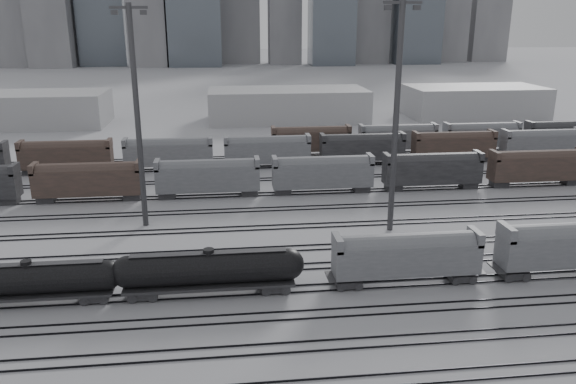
{
  "coord_description": "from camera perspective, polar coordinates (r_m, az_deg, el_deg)",
  "views": [
    {
      "loc": [
        -6.51,
        -47.73,
        25.15
      ],
      "look_at": [
        1.39,
        20.03,
        4.0
      ],
      "focal_mm": 35.0,
      "sensor_mm": 36.0,
      "label": 1
    }
  ],
  "objects": [
    {
      "name": "bg_string_near",
      "position": [
        84.07,
        3.53,
        1.77
      ],
      "size": [
        151.0,
        3.0,
        5.6
      ],
      "color": "slate",
      "rests_on": "ground"
    },
    {
      "name": "tank_car_a",
      "position": [
        56.74,
        -24.85,
        -8.14
      ],
      "size": [
        16.68,
        2.78,
        4.12
      ],
      "color": "black",
      "rests_on": "ground"
    },
    {
      "name": "warehouse_mid",
      "position": [
        145.23,
        -0.05,
        8.85
      ],
      "size": [
        40.0,
        18.0,
        8.0
      ],
      "primitive_type": "cube",
      "color": "#ABABAD",
      "rests_on": "ground"
    },
    {
      "name": "ground",
      "position": [
        54.34,
        1.01,
        -10.35
      ],
      "size": [
        900.0,
        900.0,
        0.0
      ],
      "primitive_type": "plane",
      "color": "silver",
      "rests_on": "ground"
    },
    {
      "name": "hopper_car_a",
      "position": [
        56.19,
        11.95,
        -6.17
      ],
      "size": [
        14.47,
        2.87,
        5.17
      ],
      "color": "black",
      "rests_on": "ground"
    },
    {
      "name": "bg_string_far",
      "position": [
        114.13,
        15.16,
        5.33
      ],
      "size": [
        66.0,
        3.0,
        5.6
      ],
      "color": "brown",
      "rests_on": "ground"
    },
    {
      "name": "hopper_car_b",
      "position": [
        63.66,
        27.04,
        -4.72
      ],
      "size": [
        15.42,
        3.06,
        5.51
      ],
      "color": "black",
      "rests_on": "ground"
    },
    {
      "name": "tank_car_b",
      "position": [
        53.73,
        -7.99,
        -7.8
      ],
      "size": [
        17.99,
        3.0,
        4.45
      ],
      "color": "black",
      "rests_on": "ground"
    },
    {
      "name": "light_mast_c",
      "position": [
        67.37,
        10.95,
        7.84
      ],
      "size": [
        4.38,
        0.7,
        27.39
      ],
      "color": "#3C3C3E",
      "rests_on": "ground"
    },
    {
      "name": "bg_string_mid",
      "position": [
        101.31,
        7.54,
        4.33
      ],
      "size": [
        151.0,
        3.0,
        5.6
      ],
      "color": "black",
      "rests_on": "ground"
    },
    {
      "name": "warehouse_left",
      "position": [
        153.88,
        -27.16,
        7.45
      ],
      "size": [
        50.0,
        18.0,
        8.0
      ],
      "primitive_type": "cube",
      "color": "#ABABAD",
      "rests_on": "ground"
    },
    {
      "name": "tracks",
      "position": [
        70.18,
        -0.89,
        -3.71
      ],
      "size": [
        220.0,
        71.5,
        0.16
      ],
      "color": "black",
      "rests_on": "ground"
    },
    {
      "name": "skyline",
      "position": [
        328.33,
        -3.82,
        18.86
      ],
      "size": [
        316.0,
        22.4,
        95.0
      ],
      "color": "gray",
      "rests_on": "ground"
    },
    {
      "name": "light_mast_b",
      "position": [
        70.15,
        -15.08,
        7.71
      ],
      "size": [
        4.3,
        0.69,
        26.88
      ],
      "color": "#3C3C3E",
      "rests_on": "ground"
    },
    {
      "name": "warehouse_right",
      "position": [
        158.88,
        18.38,
        8.71
      ],
      "size": [
        35.0,
        18.0,
        8.0
      ],
      "primitive_type": "cube",
      "color": "#ABABAD",
      "rests_on": "ground"
    }
  ]
}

